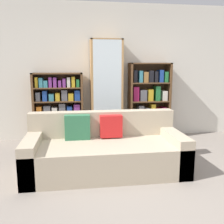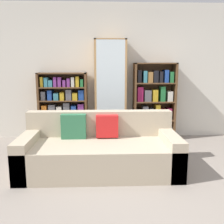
{
  "view_description": "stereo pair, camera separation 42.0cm",
  "coord_description": "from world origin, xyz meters",
  "px_view_note": "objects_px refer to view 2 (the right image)",
  "views": [
    {
      "loc": [
        -0.77,
        -2.63,
        1.46
      ],
      "look_at": [
        -0.18,
        1.47,
        0.71
      ],
      "focal_mm": 40.0,
      "sensor_mm": 36.0,
      "label": 1
    },
    {
      "loc": [
        -0.35,
        -2.66,
        1.46
      ],
      "look_at": [
        -0.18,
        1.47,
        0.71
      ],
      "focal_mm": 40.0,
      "sensor_mm": 36.0,
      "label": 2
    }
  ],
  "objects_px": {
    "couch": "(100,151)",
    "display_cabinet": "(110,91)",
    "bookshelf_right": "(154,104)",
    "bookshelf_left": "(64,108)",
    "wine_bottle": "(142,142)"
  },
  "relations": [
    {
      "from": "bookshelf_left",
      "to": "display_cabinet",
      "type": "distance_m",
      "value": 0.99
    },
    {
      "from": "bookshelf_left",
      "to": "wine_bottle",
      "type": "distance_m",
      "value": 1.71
    },
    {
      "from": "bookshelf_left",
      "to": "couch",
      "type": "bearing_deg",
      "value": -64.84
    },
    {
      "from": "couch",
      "to": "display_cabinet",
      "type": "xyz_separation_m",
      "value": [
        0.21,
        1.53,
        0.71
      ]
    },
    {
      "from": "couch",
      "to": "bookshelf_left",
      "type": "xyz_separation_m",
      "value": [
        -0.73,
        1.54,
        0.38
      ]
    },
    {
      "from": "display_cabinet",
      "to": "bookshelf_right",
      "type": "height_order",
      "value": "display_cabinet"
    },
    {
      "from": "couch",
      "to": "bookshelf_left",
      "type": "height_order",
      "value": "bookshelf_left"
    },
    {
      "from": "couch",
      "to": "bookshelf_right",
      "type": "bearing_deg",
      "value": 54.99
    },
    {
      "from": "couch",
      "to": "display_cabinet",
      "type": "height_order",
      "value": "display_cabinet"
    },
    {
      "from": "display_cabinet",
      "to": "wine_bottle",
      "type": "relative_size",
      "value": 5.68
    },
    {
      "from": "bookshelf_right",
      "to": "bookshelf_left",
      "type": "bearing_deg",
      "value": -179.99
    },
    {
      "from": "display_cabinet",
      "to": "wine_bottle",
      "type": "bearing_deg",
      "value": -51.13
    },
    {
      "from": "bookshelf_left",
      "to": "bookshelf_right",
      "type": "xyz_separation_m",
      "value": [
        1.81,
        0.0,
        0.07
      ]
    },
    {
      "from": "couch",
      "to": "wine_bottle",
      "type": "height_order",
      "value": "couch"
    },
    {
      "from": "bookshelf_right",
      "to": "wine_bottle",
      "type": "bearing_deg",
      "value": -115.26
    }
  ]
}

